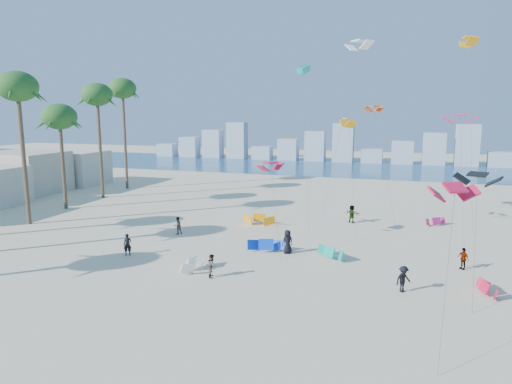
% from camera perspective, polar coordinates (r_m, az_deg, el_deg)
% --- Properties ---
extents(ground, '(220.00, 220.00, 0.00)m').
position_cam_1_polar(ground, '(25.62, -18.55, -15.70)').
color(ground, beige).
rests_on(ground, ground).
extents(ocean, '(220.00, 220.00, 0.00)m').
position_cam_1_polar(ocean, '(92.03, 9.17, 3.16)').
color(ocean, navy).
rests_on(ocean, ground).
extents(kitesurfer_near, '(0.74, 0.65, 1.70)m').
position_cam_1_polar(kitesurfer_near, '(36.35, -15.86, -6.39)').
color(kitesurfer_near, black).
rests_on(kitesurfer_near, ground).
extents(kitesurfer_mid, '(0.79, 0.90, 1.57)m').
position_cam_1_polar(kitesurfer_mid, '(30.74, -5.55, -9.21)').
color(kitesurfer_mid, gray).
rests_on(kitesurfer_mid, ground).
extents(kitesurfers_far, '(31.89, 18.09, 1.87)m').
position_cam_1_polar(kitesurfers_far, '(37.39, 11.88, -5.73)').
color(kitesurfers_far, black).
rests_on(kitesurfers_far, ground).
extents(grounded_kites, '(20.72, 21.20, 1.02)m').
position_cam_1_polar(grounded_kites, '(37.50, 5.47, -6.17)').
color(grounded_kites, white).
rests_on(grounded_kites, ground).
extents(flying_kites, '(27.21, 32.50, 18.57)m').
position_cam_1_polar(flying_kites, '(42.19, 18.62, 12.09)').
color(flying_kites, red).
rests_on(flying_kites, ground).
extents(palm_row, '(6.75, 44.80, 15.51)m').
position_cam_1_polar(palm_row, '(50.21, -28.92, 9.64)').
color(palm_row, brown).
rests_on(palm_row, ground).
extents(distant_skyline, '(85.00, 3.00, 8.40)m').
position_cam_1_polar(distant_skyline, '(101.75, 9.46, 5.55)').
color(distant_skyline, '#9EADBF').
rests_on(distant_skyline, ground).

